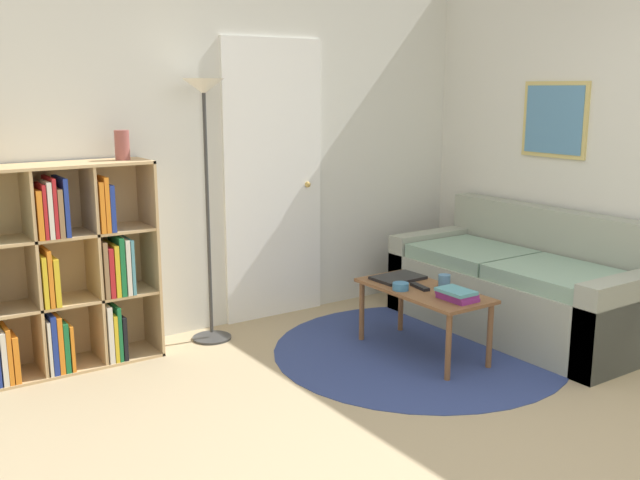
% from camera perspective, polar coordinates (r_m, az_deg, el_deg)
% --- Properties ---
extents(wall_back, '(7.06, 0.11, 2.60)m').
position_cam_1_polar(wall_back, '(5.15, -7.03, 7.31)').
color(wall_back, silver).
rests_on(wall_back, ground_plane).
extents(wall_right, '(0.08, 5.72, 2.60)m').
position_cam_1_polar(wall_right, '(5.43, 19.94, 7.07)').
color(wall_right, silver).
rests_on(wall_right, ground_plane).
extents(rug, '(1.93, 1.93, 0.01)m').
position_cam_1_polar(rug, '(4.83, 7.91, -8.72)').
color(rug, navy).
rests_on(rug, ground_plane).
extents(bookshelf, '(1.11, 0.34, 1.27)m').
position_cam_1_polar(bookshelf, '(4.61, -20.27, -2.58)').
color(bookshelf, tan).
rests_on(bookshelf, ground_plane).
extents(floor_lamp, '(0.27, 0.27, 1.77)m').
position_cam_1_polar(floor_lamp, '(4.77, -9.19, 8.63)').
color(floor_lamp, '#333333').
rests_on(floor_lamp, ground_plane).
extents(couch, '(0.86, 1.86, 0.85)m').
position_cam_1_polar(couch, '(5.32, 16.00, -3.78)').
color(couch, gray).
rests_on(couch, ground_plane).
extents(coffee_table, '(0.43, 0.92, 0.44)m').
position_cam_1_polar(coffee_table, '(4.67, 8.26, -4.53)').
color(coffee_table, brown).
rests_on(coffee_table, ground_plane).
extents(laptop, '(0.34, 0.24, 0.02)m').
position_cam_1_polar(laptop, '(4.86, 6.26, -3.01)').
color(laptop, black).
rests_on(laptop, coffee_table).
extents(bowl, '(0.11, 0.11, 0.05)m').
position_cam_1_polar(bowl, '(4.60, 6.47, -3.71)').
color(bowl, teal).
rests_on(bowl, coffee_table).
extents(book_stack_on_table, '(0.17, 0.23, 0.07)m').
position_cam_1_polar(book_stack_on_table, '(4.44, 10.90, -4.31)').
color(book_stack_on_table, '#7F287A').
rests_on(book_stack_on_table, coffee_table).
extents(cup, '(0.08, 0.08, 0.09)m').
position_cam_1_polar(cup, '(4.68, 9.91, -3.28)').
color(cup, teal).
rests_on(cup, coffee_table).
extents(remote, '(0.07, 0.18, 0.02)m').
position_cam_1_polar(remote, '(4.66, 7.98, -3.73)').
color(remote, black).
rests_on(remote, coffee_table).
extents(vase_on_shelf, '(0.09, 0.09, 0.18)m').
position_cam_1_polar(vase_on_shelf, '(4.61, -15.55, 7.33)').
color(vase_on_shelf, '#934C47').
rests_on(vase_on_shelf, bookshelf).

